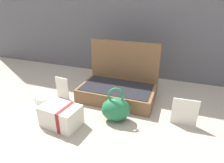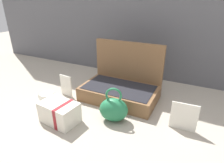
{
  "view_description": "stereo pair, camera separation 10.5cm",
  "coord_description": "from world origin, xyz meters",
  "px_view_note": "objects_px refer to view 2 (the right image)",
  "views": [
    {
      "loc": [
        0.32,
        -0.92,
        0.62
      ],
      "look_at": [
        -0.01,
        -0.02,
        0.18
      ],
      "focal_mm": 30.25,
      "sensor_mm": 36.0,
      "label": 1
    },
    {
      "loc": [
        0.41,
        -0.88,
        0.62
      ],
      "look_at": [
        -0.01,
        -0.02,
        0.18
      ],
      "focal_mm": 30.25,
      "sensor_mm": 36.0,
      "label": 2
    }
  ],
  "objects_px": {
    "teal_pouch_handbag": "(114,109)",
    "coffee_mug": "(47,99)",
    "open_suitcase": "(121,86)",
    "cream_toiletry_bag": "(60,113)",
    "info_card_left": "(184,117)",
    "poster_card_right": "(66,85)"
  },
  "relations": [
    {
      "from": "open_suitcase",
      "to": "poster_card_right",
      "type": "bearing_deg",
      "value": -158.12
    },
    {
      "from": "teal_pouch_handbag",
      "to": "poster_card_right",
      "type": "bearing_deg",
      "value": 163.96
    },
    {
      "from": "open_suitcase",
      "to": "cream_toiletry_bag",
      "type": "height_order",
      "value": "open_suitcase"
    },
    {
      "from": "open_suitcase",
      "to": "teal_pouch_handbag",
      "type": "distance_m",
      "value": 0.26
    },
    {
      "from": "teal_pouch_handbag",
      "to": "coffee_mug",
      "type": "height_order",
      "value": "teal_pouch_handbag"
    },
    {
      "from": "open_suitcase",
      "to": "coffee_mug",
      "type": "bearing_deg",
      "value": -141.13
    },
    {
      "from": "open_suitcase",
      "to": "cream_toiletry_bag",
      "type": "bearing_deg",
      "value": -114.83
    },
    {
      "from": "info_card_left",
      "to": "cream_toiletry_bag",
      "type": "bearing_deg",
      "value": -162.76
    },
    {
      "from": "open_suitcase",
      "to": "poster_card_right",
      "type": "xyz_separation_m",
      "value": [
        -0.34,
        -0.14,
        -0.01
      ]
    },
    {
      "from": "cream_toiletry_bag",
      "to": "poster_card_right",
      "type": "bearing_deg",
      "value": 122.17
    },
    {
      "from": "open_suitcase",
      "to": "teal_pouch_handbag",
      "type": "height_order",
      "value": "open_suitcase"
    },
    {
      "from": "coffee_mug",
      "to": "info_card_left",
      "type": "relative_size",
      "value": 0.77
    },
    {
      "from": "teal_pouch_handbag",
      "to": "poster_card_right",
      "type": "distance_m",
      "value": 0.42
    },
    {
      "from": "info_card_left",
      "to": "poster_card_right",
      "type": "height_order",
      "value": "info_card_left"
    },
    {
      "from": "open_suitcase",
      "to": "info_card_left",
      "type": "xyz_separation_m",
      "value": [
        0.41,
        -0.17,
        -0.0
      ]
    },
    {
      "from": "coffee_mug",
      "to": "poster_card_right",
      "type": "bearing_deg",
      "value": 80.97
    },
    {
      "from": "cream_toiletry_bag",
      "to": "coffee_mug",
      "type": "bearing_deg",
      "value": 152.57
    },
    {
      "from": "coffee_mug",
      "to": "cream_toiletry_bag",
      "type": "bearing_deg",
      "value": -27.43
    },
    {
      "from": "cream_toiletry_bag",
      "to": "info_card_left",
      "type": "bearing_deg",
      "value": 20.47
    },
    {
      "from": "open_suitcase",
      "to": "teal_pouch_handbag",
      "type": "relative_size",
      "value": 2.41
    },
    {
      "from": "teal_pouch_handbag",
      "to": "poster_card_right",
      "type": "xyz_separation_m",
      "value": [
        -0.41,
        0.12,
        0.0
      ]
    },
    {
      "from": "coffee_mug",
      "to": "teal_pouch_handbag",
      "type": "bearing_deg",
      "value": 5.34
    }
  ]
}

